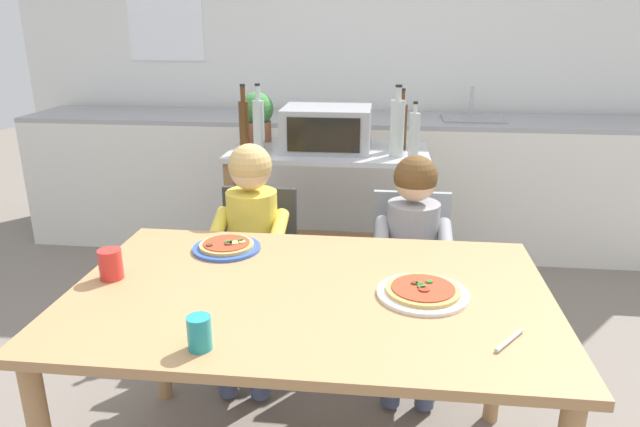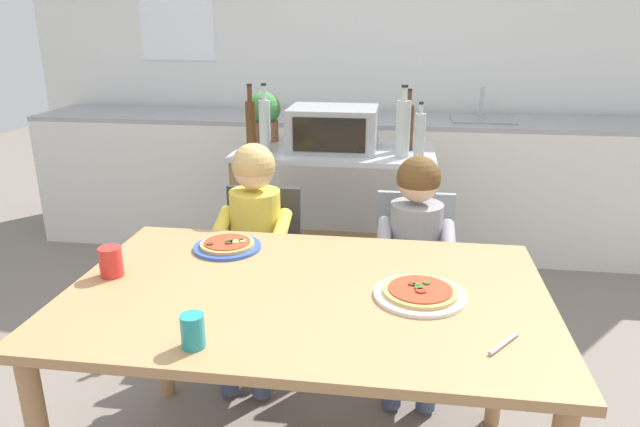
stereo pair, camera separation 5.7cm
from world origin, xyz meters
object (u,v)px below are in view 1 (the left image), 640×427
toaster_oven (327,128)px  pizza_plate_blue_rimmed (227,246)px  bottle_dark_olive_oil (401,125)px  child_in_yellow_shirt (250,237)px  bottle_brown_beer (414,136)px  potted_herb_plant (257,115)px  bottle_clear_vinegar (259,124)px  dining_chair_right (410,271)px  drinking_cup_red (111,264)px  serving_spoon (509,340)px  dining_table (309,315)px  bottle_tall_green_wine (244,122)px  child_in_grey_shirt (413,247)px  kitchen_island_cart (329,202)px  pizza_plate_white (423,292)px  dining_chair_left (257,265)px  bottle_squat_spirits (397,127)px

toaster_oven → pizza_plate_blue_rimmed: 1.17m
bottle_dark_olive_oil → child_in_yellow_shirt: bottle_dark_olive_oil is taller
bottle_brown_beer → potted_herb_plant: bearing=155.3°
potted_herb_plant → bottle_clear_vinegar: bearing=-76.1°
dining_chair_right → drinking_cup_red: size_ratio=8.18×
serving_spoon → toaster_oven: bearing=111.3°
dining_table → child_in_yellow_shirt: child_in_yellow_shirt is taller
bottle_tall_green_wine → child_in_grey_shirt: size_ratio=0.33×
kitchen_island_cart → pizza_plate_white: 1.48m
dining_chair_right → drinking_cup_red: bearing=-142.5°
kitchen_island_cart → dining_chair_left: kitchen_island_cart is taller
dining_table → dining_chair_right: dining_chair_right is taller
pizza_plate_white → drinking_cup_red: 1.00m
toaster_oven → potted_herb_plant: bearing=158.1°
kitchen_island_cart → serving_spoon: bearing=-69.0°
kitchen_island_cart → serving_spoon: size_ratio=7.50×
dining_chair_left → serving_spoon: 1.38m
kitchen_island_cart → bottle_squat_spirits: size_ratio=2.93×
drinking_cup_red → serving_spoon: bearing=-12.1°
potted_herb_plant → drinking_cup_red: bearing=-95.3°
bottle_clear_vinegar → bottle_brown_beer: bottle_clear_vinegar is taller
dining_chair_left → drinking_cup_red: 0.87m
child_in_grey_shirt → drinking_cup_red: child_in_grey_shirt is taller
bottle_clear_vinegar → dining_table: (0.43, -1.31, -0.37)m
pizza_plate_white → bottle_clear_vinegar: bearing=120.9°
dining_chair_left → drinking_cup_red: (-0.31, -0.75, 0.32)m
bottle_brown_beer → dining_chair_left: 0.97m
bottle_clear_vinegar → toaster_oven: bearing=16.8°
child_in_yellow_shirt → drinking_cup_red: bearing=-115.7°
bottle_clear_vinegar → dining_table: 1.43m
child_in_yellow_shirt → serving_spoon: 1.27m
bottle_squat_spirits → drinking_cup_red: size_ratio=3.61×
bottle_clear_vinegar → bottle_squat_spirits: 0.71m
dining_chair_right → child_in_yellow_shirt: bearing=-169.3°
pizza_plate_blue_rimmed → kitchen_island_cart: bearing=76.6°
child_in_grey_shirt → pizza_plate_blue_rimmed: 0.79m
dining_chair_left → bottle_brown_beer: bearing=30.8°
bottle_dark_olive_oil → bottle_squat_spirits: bottle_squat_spirits is taller
dining_table → pizza_plate_white: 0.36m
bottle_brown_beer → bottle_tall_green_wine: bearing=165.1°
kitchen_island_cart → dining_chair_right: size_ratio=1.29×
child_in_grey_shirt → pizza_plate_blue_rimmed: (-0.69, -0.36, 0.12)m
child_in_grey_shirt → pizza_plate_blue_rimmed: size_ratio=4.06×
pizza_plate_white → drinking_cup_red: drinking_cup_red is taller
potted_herb_plant → dining_table: (0.50, -1.58, -0.37)m
dining_chair_right → pizza_plate_white: size_ratio=2.89×
bottle_brown_beer → pizza_plate_white: (-0.01, -1.19, -0.25)m
kitchen_island_cart → pizza_plate_white: (0.43, -1.41, 0.17)m
child_in_grey_shirt → serving_spoon: size_ratio=7.16×
dining_chair_right → serving_spoon: bearing=-78.4°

